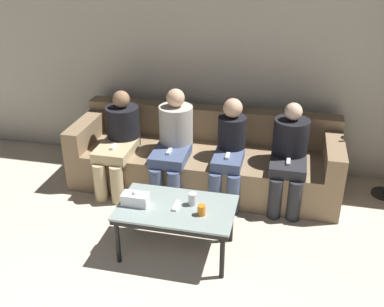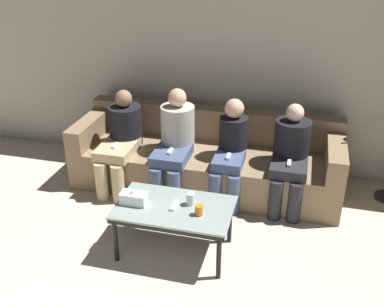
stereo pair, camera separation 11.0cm
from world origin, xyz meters
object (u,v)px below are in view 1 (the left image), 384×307
(cup_near_left, at_px, (201,210))
(seated_person_right_end, at_px, (289,152))
(game_remote, at_px, (176,206))
(seated_person_left_end, at_px, (119,138))
(seated_person_mid_right, at_px, (230,149))
(cup_near_right, at_px, (192,199))
(coffee_table, at_px, (176,211))
(tissue_box, at_px, (135,199))
(seated_person_mid_left, at_px, (173,140))
(couch, at_px, (205,159))

(cup_near_left, relative_size, seated_person_right_end, 0.09)
(game_remote, height_order, seated_person_left_end, seated_person_left_end)
(cup_near_left, relative_size, seated_person_left_end, 0.09)
(cup_near_left, distance_m, seated_person_right_end, 1.27)
(game_remote, height_order, seated_person_mid_right, seated_person_mid_right)
(cup_near_right, distance_m, game_remote, 0.15)
(coffee_table, bearing_deg, game_remote, -89.85)
(tissue_box, relative_size, game_remote, 1.47)
(cup_near_left, bearing_deg, seated_person_left_end, 136.03)
(cup_near_left, xyz_separation_m, seated_person_mid_left, (-0.52, 1.08, 0.08))
(cup_near_left, xyz_separation_m, game_remote, (-0.23, 0.07, -0.03))
(seated_person_left_end, bearing_deg, couch, 14.59)
(couch, distance_m, game_remote, 1.24)
(coffee_table, relative_size, seated_person_mid_right, 0.94)
(seated_person_left_end, distance_m, seated_person_mid_right, 1.17)
(cup_near_right, relative_size, seated_person_left_end, 0.10)
(cup_near_right, distance_m, seated_person_mid_left, 1.04)
(seated_person_mid_left, xyz_separation_m, seated_person_mid_right, (0.58, -0.02, -0.04))
(couch, distance_m, coffee_table, 1.23)
(tissue_box, distance_m, seated_person_mid_right, 1.21)
(seated_person_mid_left, bearing_deg, cup_near_left, -64.40)
(coffee_table, distance_m, tissue_box, 0.35)
(seated_person_left_end, bearing_deg, coffee_table, -48.82)
(cup_near_left, bearing_deg, seated_person_right_end, 59.16)
(seated_person_left_end, bearing_deg, tissue_box, -62.66)
(tissue_box, height_order, game_remote, tissue_box)
(coffee_table, bearing_deg, couch, 89.80)
(coffee_table, height_order, cup_near_right, cup_near_right)
(cup_near_left, bearing_deg, coffee_table, 163.87)
(cup_near_left, distance_m, cup_near_right, 0.17)
(couch, distance_m, seated_person_mid_right, 0.45)
(seated_person_mid_right, bearing_deg, seated_person_left_end, -179.90)
(cup_near_left, distance_m, game_remote, 0.24)
(cup_near_left, bearing_deg, couch, 99.92)
(seated_person_left_end, xyz_separation_m, seated_person_mid_left, (0.58, 0.02, 0.03))
(coffee_table, relative_size, cup_near_right, 9.08)
(coffee_table, bearing_deg, cup_near_right, 26.27)
(cup_near_right, bearing_deg, game_remote, -153.73)
(cup_near_right, height_order, seated_person_right_end, seated_person_right_end)
(couch, height_order, tissue_box, couch)
(game_remote, bearing_deg, seated_person_left_end, 131.18)
(game_remote, xyz_separation_m, seated_person_mid_right, (0.30, 1.00, 0.08))
(tissue_box, distance_m, seated_person_right_end, 1.61)
(cup_near_left, xyz_separation_m, cup_near_right, (-0.10, 0.13, 0.01))
(tissue_box, relative_size, seated_person_mid_right, 0.21)
(game_remote, bearing_deg, seated_person_mid_left, 105.84)
(coffee_table, height_order, cup_near_left, cup_near_left)
(coffee_table, relative_size, seated_person_left_end, 0.95)
(tissue_box, distance_m, seated_person_mid_left, 1.06)
(couch, relative_size, seated_person_mid_right, 2.71)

